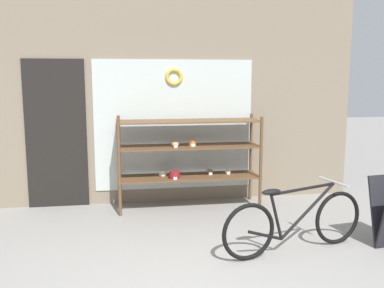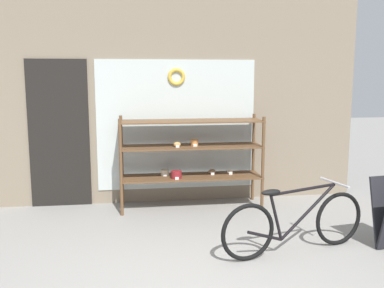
% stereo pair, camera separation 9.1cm
% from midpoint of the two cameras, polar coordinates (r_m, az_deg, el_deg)
% --- Properties ---
extents(storefront_facade, '(5.88, 0.13, 3.87)m').
position_cam_midpoint_polar(storefront_facade, '(6.29, -5.02, 9.20)').
color(storefront_facade, gray).
rests_on(storefront_facade, ground_plane).
extents(display_case, '(2.00, 0.53, 1.31)m').
position_cam_midpoint_polar(display_case, '(6.02, -0.88, -1.03)').
color(display_case, brown).
rests_on(display_case, ground_plane).
extents(bicycle, '(1.70, 0.56, 0.73)m').
position_cam_midpoint_polar(bicycle, '(4.72, 12.98, -10.10)').
color(bicycle, black).
rests_on(bicycle, ground_plane).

